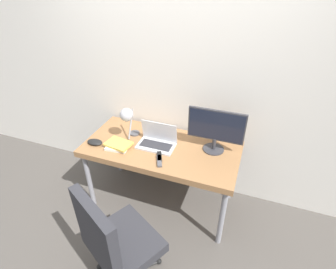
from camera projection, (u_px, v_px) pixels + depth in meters
name	position (u px, v px, depth m)	size (l,w,h in m)	color
ground_plane	(149.00, 225.00, 2.67)	(12.00, 12.00, 0.00)	#514C47
wall_back	(176.00, 77.00, 2.58)	(8.00, 0.05, 2.60)	silver
desk	(161.00, 152.00, 2.58)	(1.51, 0.73, 0.75)	#996B42
laptop	(157.00, 141.00, 2.54)	(0.36, 0.21, 0.23)	silver
monitor	(216.00, 128.00, 2.38)	(0.52, 0.20, 0.42)	#333338
desk_lamp	(127.00, 117.00, 2.50)	(0.13, 0.25, 0.36)	#4C4C51
office_chair	(114.00, 240.00, 1.89)	(0.66, 0.64, 1.00)	black
book_stack	(118.00, 145.00, 2.53)	(0.27, 0.21, 0.05)	silver
tv_remote	(159.00, 157.00, 2.40)	(0.09, 0.14, 0.02)	black
media_remote	(159.00, 161.00, 2.34)	(0.10, 0.16, 0.02)	#4C4C51
game_controller	(95.00, 142.00, 2.57)	(0.16, 0.10, 0.04)	black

